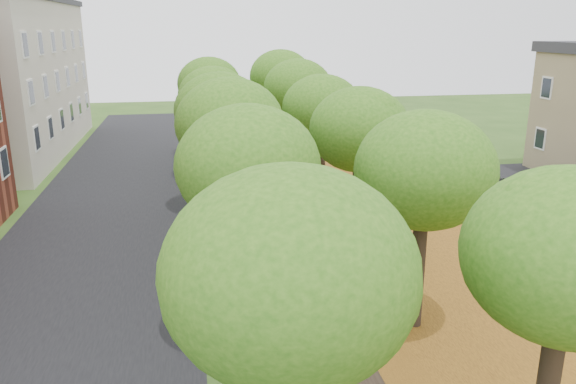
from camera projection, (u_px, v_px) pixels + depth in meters
name	position (u px, v px, depth m)	size (l,w,h in m)	color
street_asphalt	(100.00, 237.00, 23.31)	(8.00, 70.00, 0.01)	black
footpath	(278.00, 227.00, 24.57)	(3.20, 70.00, 0.01)	black
leaf_verge	(387.00, 220.00, 25.40)	(7.50, 70.00, 0.01)	#99601C
parking_lot	(544.00, 204.00, 27.77)	(9.00, 16.00, 0.01)	black
tree_row_west	(224.00, 120.00, 22.85)	(3.95, 33.95, 6.48)	black
tree_row_east	(339.00, 117.00, 23.66)	(3.95, 33.95, 6.48)	black
bench	(324.00, 301.00, 16.90)	(1.25, 2.00, 0.92)	#242D26
car_red	(517.00, 203.00, 25.71)	(1.37, 3.92, 1.29)	maroon
car_grey	(485.00, 185.00, 28.46)	(1.99, 4.90, 1.42)	#333438
car_white	(458.00, 171.00, 31.23)	(2.34, 5.08, 1.41)	silver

